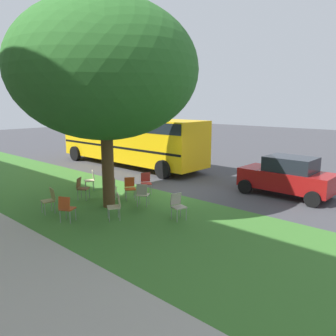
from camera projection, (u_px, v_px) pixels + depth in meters
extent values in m
plane|color=#424247|center=(173.00, 192.00, 14.45)|extent=(80.00, 80.00, 0.00)
cube|color=#3D752D|center=(115.00, 209.00, 12.12)|extent=(48.00, 6.00, 0.01)
cylinder|color=brown|center=(108.00, 162.00, 12.12)|extent=(0.44, 0.44, 3.36)
ellipsoid|color=#2D6B28|center=(104.00, 70.00, 11.49)|extent=(6.53, 6.53, 4.82)
cube|color=#ADA393|center=(111.00, 188.00, 13.33)|extent=(0.58, 0.58, 0.04)
cube|color=#ADA393|center=(110.00, 184.00, 13.10)|extent=(0.35, 0.34, 0.40)
cylinder|color=gray|center=(116.00, 193.00, 13.54)|extent=(0.02, 0.02, 0.42)
cylinder|color=gray|center=(107.00, 193.00, 13.53)|extent=(0.02, 0.02, 0.42)
cylinder|color=gray|center=(115.00, 195.00, 13.21)|extent=(0.02, 0.02, 0.42)
cylinder|color=gray|center=(106.00, 195.00, 13.20)|extent=(0.02, 0.02, 0.42)
cube|color=#ADA393|center=(143.00, 195.00, 12.41)|extent=(0.57, 0.56, 0.04)
cube|color=#ADA393|center=(142.00, 190.00, 12.19)|extent=(0.38, 0.28, 0.40)
cylinder|color=gray|center=(149.00, 199.00, 12.59)|extent=(0.02, 0.02, 0.42)
cylinder|color=gray|center=(140.00, 199.00, 12.66)|extent=(0.02, 0.02, 0.42)
cylinder|color=gray|center=(147.00, 202.00, 12.26)|extent=(0.02, 0.02, 0.42)
cylinder|color=gray|center=(137.00, 201.00, 12.33)|extent=(0.02, 0.02, 0.42)
cube|color=#C64C1E|center=(68.00, 209.00, 10.77)|extent=(0.56, 0.55, 0.04)
cube|color=#C64C1E|center=(64.00, 203.00, 10.56)|extent=(0.39, 0.26, 0.40)
cylinder|color=gray|center=(76.00, 214.00, 10.93)|extent=(0.02, 0.02, 0.42)
cylinder|color=gray|center=(66.00, 213.00, 11.03)|extent=(0.02, 0.02, 0.42)
cylinder|color=gray|center=(70.00, 218.00, 10.61)|extent=(0.02, 0.02, 0.42)
cylinder|color=gray|center=(60.00, 217.00, 10.70)|extent=(0.02, 0.02, 0.42)
cube|color=beige|center=(89.00, 181.00, 14.64)|extent=(0.56, 0.56, 0.04)
cube|color=beige|center=(93.00, 175.00, 14.65)|extent=(0.39, 0.27, 0.40)
cylinder|color=gray|center=(85.00, 185.00, 14.80)|extent=(0.02, 0.02, 0.42)
cylinder|color=gray|center=(86.00, 187.00, 14.46)|extent=(0.02, 0.02, 0.42)
cylinder|color=gray|center=(93.00, 184.00, 14.90)|extent=(0.02, 0.02, 0.42)
cylinder|color=gray|center=(94.00, 186.00, 14.57)|extent=(0.02, 0.02, 0.42)
cube|color=olive|center=(48.00, 201.00, 11.60)|extent=(0.49, 0.48, 0.04)
cube|color=olive|center=(52.00, 194.00, 11.66)|extent=(0.41, 0.16, 0.40)
cylinder|color=gray|center=(42.00, 207.00, 11.69)|extent=(0.02, 0.02, 0.42)
cylinder|color=gray|center=(45.00, 210.00, 11.40)|extent=(0.02, 0.02, 0.42)
cylinder|color=gray|center=(51.00, 205.00, 11.89)|extent=(0.02, 0.02, 0.42)
cylinder|color=gray|center=(55.00, 208.00, 11.60)|extent=(0.02, 0.02, 0.42)
cube|color=#B7332D|center=(146.00, 184.00, 14.09)|extent=(0.57, 0.57, 0.04)
cube|color=#B7332D|center=(145.00, 177.00, 14.22)|extent=(0.30, 0.38, 0.40)
cylinder|color=gray|center=(143.00, 190.00, 13.94)|extent=(0.02, 0.02, 0.42)
cylinder|color=gray|center=(151.00, 190.00, 14.02)|extent=(0.02, 0.02, 0.42)
cylinder|color=gray|center=(142.00, 188.00, 14.26)|extent=(0.02, 0.02, 0.42)
cylinder|color=gray|center=(150.00, 188.00, 14.34)|extent=(0.02, 0.02, 0.42)
cube|color=brown|center=(83.00, 189.00, 13.27)|extent=(0.57, 0.57, 0.04)
cube|color=brown|center=(79.00, 183.00, 13.25)|extent=(0.30, 0.38, 0.40)
cylinder|color=gray|center=(86.00, 195.00, 13.12)|extent=(0.02, 0.02, 0.42)
cylinder|color=gray|center=(89.00, 193.00, 13.47)|extent=(0.02, 0.02, 0.42)
cylinder|color=gray|center=(78.00, 195.00, 13.16)|extent=(0.02, 0.02, 0.42)
cylinder|color=gray|center=(81.00, 193.00, 13.51)|extent=(0.02, 0.02, 0.42)
cube|color=#C64C1E|center=(130.00, 189.00, 13.23)|extent=(0.57, 0.57, 0.04)
cube|color=#C64C1E|center=(129.00, 182.00, 13.35)|extent=(0.29, 0.38, 0.40)
cylinder|color=gray|center=(126.00, 196.00, 13.07)|extent=(0.02, 0.02, 0.42)
cylinder|color=gray|center=(135.00, 195.00, 13.15)|extent=(0.02, 0.02, 0.42)
cylinder|color=gray|center=(125.00, 194.00, 13.39)|extent=(0.02, 0.02, 0.42)
cylinder|color=gray|center=(134.00, 193.00, 13.48)|extent=(0.02, 0.02, 0.42)
cube|color=#ADA393|center=(179.00, 207.00, 10.93)|extent=(0.50, 0.51, 0.04)
cube|color=#ADA393|center=(176.00, 199.00, 11.03)|extent=(0.19, 0.41, 0.40)
cylinder|color=gray|center=(177.00, 216.00, 10.74)|extent=(0.02, 0.02, 0.42)
cylinder|color=gray|center=(186.00, 214.00, 10.92)|extent=(0.02, 0.02, 0.42)
cylinder|color=gray|center=(171.00, 213.00, 11.02)|extent=(0.02, 0.02, 0.42)
cylinder|color=gray|center=(180.00, 211.00, 11.21)|extent=(0.02, 0.02, 0.42)
cube|color=beige|center=(114.00, 207.00, 10.93)|extent=(0.57, 0.56, 0.04)
cube|color=beige|center=(119.00, 200.00, 10.93)|extent=(0.39, 0.28, 0.40)
cylinder|color=gray|center=(108.00, 213.00, 11.10)|extent=(0.02, 0.02, 0.42)
cylinder|color=gray|center=(109.00, 216.00, 10.76)|extent=(0.02, 0.02, 0.42)
cylinder|color=gray|center=(118.00, 212.00, 11.19)|extent=(0.02, 0.02, 0.42)
cylinder|color=gray|center=(120.00, 215.00, 10.85)|extent=(0.02, 0.02, 0.42)
cube|color=maroon|center=(286.00, 180.00, 13.77)|extent=(3.70, 1.64, 0.76)
cube|color=#1E232B|center=(291.00, 165.00, 13.55)|extent=(1.90, 1.44, 0.64)
cylinder|color=black|center=(245.00, 187.00, 14.14)|extent=(0.60, 0.18, 0.60)
cylinder|color=black|center=(264.00, 180.00, 15.40)|extent=(0.60, 0.18, 0.60)
cylinder|color=black|center=(312.00, 199.00, 12.29)|extent=(0.60, 0.18, 0.60)
cylinder|color=black|center=(328.00, 190.00, 13.56)|extent=(0.60, 0.18, 0.60)
cube|color=yellow|center=(129.00, 139.00, 20.19)|extent=(10.40, 2.44, 2.50)
cube|color=black|center=(129.00, 145.00, 20.26)|extent=(10.30, 2.46, 0.12)
cube|color=black|center=(129.00, 124.00, 20.01)|extent=(10.30, 2.46, 0.56)
cylinder|color=black|center=(75.00, 153.00, 22.13)|extent=(0.96, 0.28, 0.96)
cylinder|color=black|center=(106.00, 150.00, 23.96)|extent=(0.96, 0.28, 0.96)
cylinder|color=black|center=(163.00, 169.00, 16.86)|extent=(0.96, 0.28, 0.96)
cylinder|color=black|center=(194.00, 163.00, 18.69)|extent=(0.96, 0.28, 0.96)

